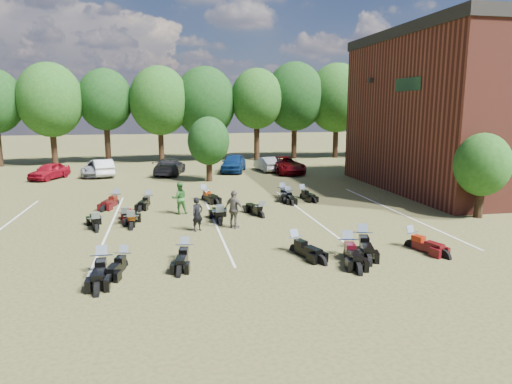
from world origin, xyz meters
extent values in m
plane|color=brown|center=(0.00, 0.00, 0.00)|extent=(160.00, 160.00, 0.00)
imported|color=maroon|center=(-14.31, 18.94, 0.65)|extent=(2.96, 4.11, 1.30)
imported|color=silver|center=(-10.39, 19.93, 0.70)|extent=(2.40, 4.48, 1.40)
imported|color=gray|center=(-10.79, 20.14, 0.66)|extent=(2.21, 4.77, 1.32)
imported|color=black|center=(-4.94, 19.51, 0.70)|extent=(3.04, 5.16, 1.40)
imported|color=navy|center=(0.60, 20.20, 0.79)|extent=(3.08, 4.96, 1.58)
imported|color=#9D9E99|center=(3.61, 20.09, 0.64)|extent=(1.80, 4.04, 1.29)
imported|color=#560409|center=(4.94, 18.52, 0.71)|extent=(2.61, 5.21, 1.42)
imported|color=#3C3B41|center=(14.35, 19.58, 0.64)|extent=(2.38, 4.62, 1.28)
imported|color=black|center=(-3.94, 1.23, 0.78)|extent=(0.68, 0.62, 1.57)
imported|color=#2C6B28|center=(-4.63, 4.86, 0.85)|extent=(0.90, 0.74, 1.71)
imported|color=#524F46|center=(-2.21, 1.39, 0.91)|extent=(1.06, 1.08, 1.82)
cube|color=black|center=(9.35, 12.00, 7.50)|extent=(0.30, 0.40, 0.30)
cube|color=black|center=(9.47, 7.00, 7.00)|extent=(0.06, 3.00, 0.80)
cylinder|color=black|center=(-16.00, 29.00, 2.04)|extent=(0.58, 0.58, 4.08)
ellipsoid|color=#1E4C19|center=(-16.00, 29.00, 6.33)|extent=(6.00, 6.00, 6.90)
cylinder|color=black|center=(-11.00, 29.00, 2.04)|extent=(0.57, 0.58, 4.08)
ellipsoid|color=#1E4C19|center=(-11.00, 29.00, 6.33)|extent=(6.00, 6.00, 6.90)
cylinder|color=black|center=(-6.00, 29.00, 2.04)|extent=(0.57, 0.58, 4.08)
ellipsoid|color=#1E4C19|center=(-6.00, 29.00, 6.33)|extent=(6.00, 6.00, 6.90)
cylinder|color=black|center=(-1.00, 29.00, 2.04)|extent=(0.58, 0.58, 4.08)
ellipsoid|color=#1E4C19|center=(-1.00, 29.00, 6.33)|extent=(6.00, 6.00, 6.90)
cylinder|color=black|center=(4.00, 29.00, 2.04)|extent=(0.57, 0.58, 4.08)
ellipsoid|color=#1E4C19|center=(4.00, 29.00, 6.33)|extent=(6.00, 6.00, 6.90)
cylinder|color=black|center=(9.00, 29.00, 2.04)|extent=(0.57, 0.58, 4.08)
ellipsoid|color=#1E4C19|center=(9.00, 29.00, 6.33)|extent=(6.00, 6.00, 6.90)
cylinder|color=black|center=(14.00, 29.00, 2.04)|extent=(0.57, 0.58, 4.08)
ellipsoid|color=#1E4C19|center=(14.00, 29.00, 6.33)|extent=(6.00, 6.00, 6.90)
cylinder|color=black|center=(19.00, 29.00, 2.04)|extent=(0.58, 0.58, 4.08)
ellipsoid|color=#1E4C19|center=(19.00, 29.00, 6.33)|extent=(6.00, 6.00, 6.90)
cylinder|color=black|center=(24.00, 29.00, 2.04)|extent=(0.58, 0.58, 4.08)
ellipsoid|color=#1E4C19|center=(24.00, 29.00, 6.33)|extent=(6.00, 6.00, 6.90)
cylinder|color=black|center=(10.50, 1.00, 0.85)|extent=(0.24, 0.24, 1.71)
sphere|color=#1E4C19|center=(10.50, 1.00, 2.76)|extent=(2.80, 2.80, 2.80)
cylinder|color=black|center=(-2.00, 15.50, 0.95)|extent=(0.24, 0.24, 1.90)
sphere|color=#1E4C19|center=(-2.00, 15.50, 3.10)|extent=(3.20, 3.20, 3.20)
cube|color=silver|center=(-8.00, 3.00, 0.01)|extent=(0.10, 14.00, 0.01)
cube|color=silver|center=(-3.00, 3.00, 0.01)|extent=(0.10, 14.00, 0.01)
cube|color=silver|center=(2.00, 3.00, 0.01)|extent=(0.10, 14.00, 0.01)
cube|color=silver|center=(7.00, 3.00, 0.01)|extent=(0.10, 14.00, 0.01)
camera|label=1|loc=(-5.32, -19.28, 5.64)|focal=32.00mm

